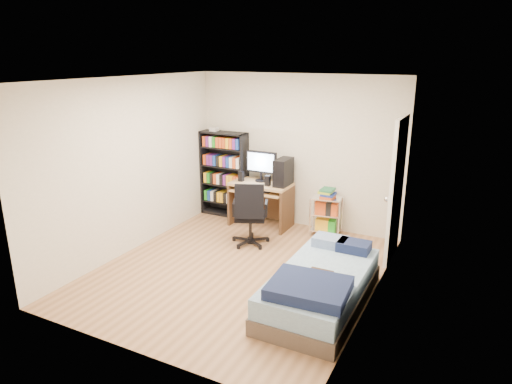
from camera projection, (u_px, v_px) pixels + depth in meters
The scene contains 7 objects.
room at pixel (238, 180), 5.77m from camera, with size 3.58×4.08×2.58m.
media_shelf at pixel (224, 173), 8.04m from camera, with size 0.84×0.28×1.56m.
computer_desk at pixel (268, 187), 7.54m from camera, with size 0.99×0.58×1.25m.
office_chair at pixel (250, 225), 6.87m from camera, with size 0.78×0.78×0.99m.
wire_cart at pixel (327, 205), 7.20m from camera, with size 0.51×0.40×0.77m.
bed at pixel (320, 287), 5.20m from camera, with size 0.94×1.89×0.54m.
door at pixel (396, 190), 6.24m from camera, with size 0.12×0.80×2.00m.
Camera 1 is at (2.73, -4.85, 2.78)m, focal length 32.00 mm.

